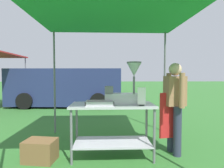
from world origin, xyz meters
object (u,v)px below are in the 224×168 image
(menu_sign, at_px, (142,98))
(donut_cart, at_px, (112,119))
(donut_tray, at_px, (99,104))
(donut_fryer, at_px, (124,89))
(vendor, at_px, (174,103))
(stall_canopy, at_px, (112,16))
(van_navy, at_px, (68,87))
(supply_crate, at_px, (40,150))

(menu_sign, bearing_deg, donut_cart, 158.33)
(donut_tray, bearing_deg, menu_sign, -4.61)
(donut_cart, xyz_separation_m, menu_sign, (0.46, -0.18, 0.38))
(donut_fryer, xyz_separation_m, vendor, (0.90, 0.06, -0.26))
(vendor, bearing_deg, stall_canopy, 179.14)
(donut_fryer, relative_size, vendor, 0.44)
(donut_tray, distance_m, van_navy, 5.71)
(menu_sign, height_order, vendor, vendor)
(donut_fryer, xyz_separation_m, van_navy, (-2.07, 5.32, -0.29))
(donut_fryer, height_order, supply_crate, donut_fryer)
(donut_cart, distance_m, donut_fryer, 0.54)
(menu_sign, height_order, supply_crate, menu_sign)
(donut_cart, distance_m, menu_sign, 0.62)
(donut_tray, distance_m, donut_fryer, 0.51)
(stall_canopy, bearing_deg, van_navy, 109.60)
(donut_tray, bearing_deg, donut_cart, 29.87)
(menu_sign, bearing_deg, stall_canopy, 148.63)
(donut_tray, xyz_separation_m, donut_fryer, (0.42, 0.15, 0.23))
(stall_canopy, distance_m, vendor, 1.87)
(donut_tray, distance_m, menu_sign, 0.69)
(donut_fryer, bearing_deg, menu_sign, -38.01)
(stall_canopy, distance_m, donut_tray, 1.52)
(supply_crate, bearing_deg, vendor, 5.03)
(menu_sign, bearing_deg, donut_tray, 175.39)
(donut_fryer, relative_size, supply_crate, 1.33)
(stall_canopy, bearing_deg, donut_cart, -90.00)
(vendor, bearing_deg, donut_cart, -175.76)
(donut_cart, bearing_deg, van_navy, 109.27)
(donut_tray, bearing_deg, donut_fryer, 19.36)
(van_navy, bearing_deg, menu_sign, -67.15)
(donut_fryer, relative_size, menu_sign, 2.42)
(supply_crate, bearing_deg, donut_tray, -0.52)
(menu_sign, relative_size, vendor, 0.18)
(donut_cart, relative_size, supply_crate, 2.60)
(stall_canopy, xyz_separation_m, van_navy, (-1.87, 5.24, -1.53))
(supply_crate, bearing_deg, stall_canopy, 10.42)
(stall_canopy, bearing_deg, donut_tray, -134.62)
(donut_tray, distance_m, vendor, 1.34)
(donut_fryer, relative_size, van_navy, 0.14)
(donut_tray, height_order, vendor, vendor)
(menu_sign, height_order, van_navy, van_navy)
(donut_cart, height_order, vendor, vendor)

